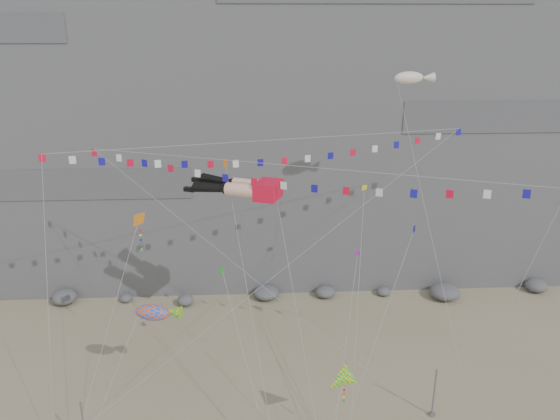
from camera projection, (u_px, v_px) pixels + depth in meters
name	position (u px, v px, depth m)	size (l,w,h in m)	color
ground	(274.00, 412.00, 39.18)	(120.00, 120.00, 0.00)	gray
cliff	(260.00, 36.00, 61.17)	(80.00, 28.00, 50.00)	slate
talus_boulders	(266.00, 293.00, 55.02)	(60.00, 3.00, 1.20)	#5A5A5F
anchor_pole_right	(434.00, 393.00, 38.21)	(0.12, 0.12, 3.85)	gray
legs_kite	(242.00, 188.00, 39.60)	(9.39, 15.68, 19.75)	red
flag_banner_upper	(272.00, 140.00, 40.94)	(31.39, 15.14, 25.91)	red
flag_banner_lower	(299.00, 167.00, 36.78)	(30.56, 12.62, 20.75)	red
harlequin_kite	(139.00, 220.00, 38.38)	(4.95, 9.12, 16.03)	red
fish_windsock	(152.00, 313.00, 37.85)	(6.16, 7.35, 10.57)	#FF530D
delta_kite	(345.00, 380.00, 34.21)	(4.02, 5.48, 7.72)	yellow
blimp_windsock	(409.00, 79.00, 41.04)	(5.22, 11.47, 25.03)	beige
small_kite_a	(226.00, 168.00, 40.49)	(4.02, 14.84, 21.99)	orange
small_kite_b	(357.00, 258.00, 41.98)	(4.41, 13.36, 16.39)	purple
small_kite_c	(223.00, 275.00, 38.99)	(3.91, 9.85, 13.72)	#179B1A
small_kite_d	(364.00, 195.00, 43.71)	(4.24, 17.19, 21.91)	yellow
small_kite_e	(412.00, 234.00, 37.94)	(6.98, 8.27, 16.25)	#18129F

